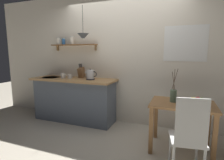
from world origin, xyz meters
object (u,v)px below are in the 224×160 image
(dining_table, at_px, (182,112))
(dining_chair_near, at_px, (189,135))
(knife_block, at_px, (81,72))
(coffee_mug_spare, at_px, (70,76))
(twig_vase, at_px, (173,95))
(fruit_bowl, at_px, (197,102))
(coffee_mug_by_sink, at_px, (63,76))
(pendant_lamp, at_px, (83,36))
(electric_kettle, at_px, (90,75))

(dining_table, xyz_separation_m, dining_chair_near, (0.07, -0.63, -0.06))
(knife_block, bearing_deg, dining_table, -16.21)
(coffee_mug_spare, bearing_deg, knife_block, 50.13)
(dining_chair_near, bearing_deg, dining_table, 96.73)
(twig_vase, bearing_deg, dining_chair_near, -72.37)
(fruit_bowl, xyz_separation_m, coffee_mug_spare, (-2.42, 0.42, 0.19))
(coffee_mug_by_sink, distance_m, pendant_lamp, 0.95)
(knife_block, relative_size, pendant_lamp, 0.47)
(twig_vase, relative_size, pendant_lamp, 0.77)
(electric_kettle, xyz_separation_m, knife_block, (-0.31, 0.16, 0.03))
(electric_kettle, bearing_deg, dining_table, -13.96)
(dining_table, bearing_deg, fruit_bowl, -6.35)
(pendant_lamp, bearing_deg, knife_block, 132.45)
(knife_block, distance_m, pendant_lamp, 0.78)
(electric_kettle, distance_m, coffee_mug_by_sink, 0.64)
(dining_table, relative_size, dining_chair_near, 0.92)
(dining_chair_near, relative_size, electric_kettle, 3.78)
(coffee_mug_by_sink, relative_size, coffee_mug_spare, 1.03)
(knife_block, bearing_deg, pendant_lamp, -47.55)
(dining_table, height_order, pendant_lamp, pendant_lamp)
(coffee_mug_by_sink, height_order, pendant_lamp, pendant_lamp)
(twig_vase, height_order, knife_block, same)
(dining_table, relative_size, pendant_lamp, 1.38)
(twig_vase, height_order, coffee_mug_spare, twig_vase)
(dining_chair_near, height_order, pendant_lamp, pendant_lamp)
(dining_table, distance_m, twig_vase, 0.27)
(dining_chair_near, xyz_separation_m, electric_kettle, (-1.83, 1.07, 0.49))
(dining_chair_near, distance_m, coffee_mug_by_sink, 2.70)
(dining_chair_near, relative_size, fruit_bowl, 3.92)
(dining_table, xyz_separation_m, electric_kettle, (-1.75, 0.44, 0.42))
(fruit_bowl, distance_m, knife_block, 2.35)
(fruit_bowl, height_order, coffee_mug_spare, coffee_mug_spare)
(coffee_mug_spare, height_order, pendant_lamp, pendant_lamp)
(dining_chair_near, relative_size, pendant_lamp, 1.51)
(coffee_mug_spare, distance_m, pendant_lamp, 0.88)
(fruit_bowl, height_order, electric_kettle, electric_kettle)
(fruit_bowl, height_order, coffee_mug_by_sink, coffee_mug_by_sink)
(fruit_bowl, xyz_separation_m, pendant_lamp, (-2.07, 0.42, 1.00))
(dining_chair_near, bearing_deg, knife_block, 150.08)
(coffee_mug_spare, relative_size, pendant_lamp, 0.20)
(fruit_bowl, bearing_deg, dining_chair_near, -100.99)
(twig_vase, distance_m, electric_kettle, 1.68)
(fruit_bowl, relative_size, electric_kettle, 0.96)
(pendant_lamp, bearing_deg, twig_vase, -12.18)
(coffee_mug_by_sink, bearing_deg, dining_chair_near, -22.53)
(fruit_bowl, bearing_deg, coffee_mug_spare, 170.07)
(dining_table, relative_size, coffee_mug_by_sink, 6.83)
(dining_table, relative_size, fruit_bowl, 3.59)
(electric_kettle, relative_size, coffee_mug_spare, 2.03)
(coffee_mug_by_sink, bearing_deg, electric_kettle, 3.99)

